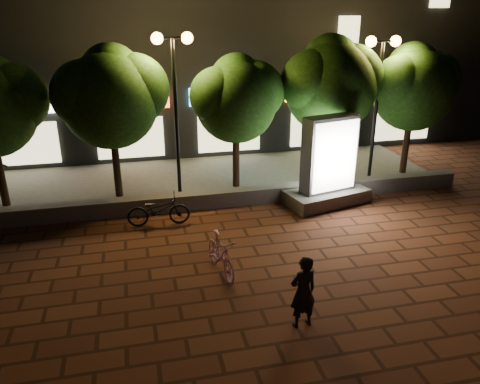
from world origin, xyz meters
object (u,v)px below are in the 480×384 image
object	(u,v)px
scooter_pink	(221,255)
tree_far_right	(414,84)
tree_mid	(237,96)
scooter_parked	(158,210)
rider	(303,292)
ad_kiosk	(328,169)
tree_left	(111,94)
tree_right	(331,82)
street_lamp_left	(174,74)
street_lamp_right	(380,72)

from	to	relation	value
scooter_pink	tree_far_right	bearing A→B (deg)	23.92
tree_mid	tree_far_right	world-z (taller)	tree_far_right
scooter_parked	rider	bearing A→B (deg)	-152.91
ad_kiosk	tree_far_right	bearing A→B (deg)	26.67
tree_mid	scooter_pink	size ratio (longest dim) A/B	2.69
tree_left	scooter_parked	bearing A→B (deg)	-66.08
tree_left	tree_right	size ratio (longest dim) A/B	0.97
rider	tree_right	bearing A→B (deg)	-125.76
tree_mid	scooter_parked	bearing A→B (deg)	-139.69
scooter_pink	tree_left	bearing A→B (deg)	102.99
tree_right	street_lamp_left	size ratio (longest dim) A/B	0.98
street_lamp_left	street_lamp_right	xyz separation A→B (m)	(7.00, 0.00, -0.13)
street_lamp_right	ad_kiosk	world-z (taller)	street_lamp_right
tree_far_right	ad_kiosk	world-z (taller)	tree_far_right
rider	tree_far_right	bearing A→B (deg)	-141.76
tree_mid	scooter_parked	size ratio (longest dim) A/B	2.50
tree_far_right	street_lamp_right	size ratio (longest dim) A/B	0.96
street_lamp_right	ad_kiosk	xyz separation A→B (m)	(-2.43, -1.74, -2.74)
tree_left	scooter_pink	world-z (taller)	tree_left
street_lamp_left	tree_mid	bearing A→B (deg)	7.31
scooter_pink	rider	distance (m)	2.62
tree_mid	rider	xyz separation A→B (m)	(-0.45, -7.81, -2.44)
street_lamp_left	scooter_pink	size ratio (longest dim) A/B	3.10
tree_right	tree_far_right	size ratio (longest dim) A/B	1.06
street_lamp_right	tree_left	bearing A→B (deg)	178.32
ad_kiosk	tree_left	bearing A→B (deg)	162.90
street_lamp_left	rider	distance (m)	8.37
tree_far_right	rider	distance (m)	10.77
scooter_parked	street_lamp_right	bearing A→B (deg)	-71.94
scooter_parked	tree_mid	bearing A→B (deg)	-47.28
tree_left	scooter_pink	distance (m)	6.67
ad_kiosk	rider	bearing A→B (deg)	-117.02
tree_right	scooter_pink	distance (m)	8.01
street_lamp_left	rider	bearing A→B (deg)	-78.00
tree_mid	scooter_pink	bearing A→B (deg)	-106.68
tree_right	tree_left	bearing A→B (deg)	-180.00
tree_right	scooter_pink	xyz separation A→B (m)	(-4.95, -5.50, -3.06)
tree_mid	street_lamp_left	bearing A→B (deg)	-172.69
tree_left	scooter_pink	size ratio (longest dim) A/B	2.92
ad_kiosk	scooter_pink	bearing A→B (deg)	-139.95
ad_kiosk	scooter_parked	world-z (taller)	ad_kiosk
tree_left	tree_mid	xyz separation A→B (m)	(4.00, -0.00, -0.23)
ad_kiosk	tree_mid	bearing A→B (deg)	141.47
tree_right	scooter_parked	distance (m)	7.36
tree_left	ad_kiosk	xyz separation A→B (m)	(6.51, -2.00, -2.29)
tree_right	ad_kiosk	bearing A→B (deg)	-111.54
tree_left	tree_mid	world-z (taller)	tree_left
tree_right	street_lamp_left	xyz separation A→B (m)	(-5.36, -0.26, 0.46)
rider	scooter_parked	size ratio (longest dim) A/B	0.87
tree_mid	ad_kiosk	size ratio (longest dim) A/B	1.56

